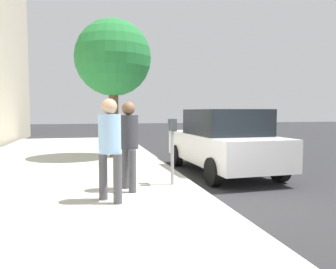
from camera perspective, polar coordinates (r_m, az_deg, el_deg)
name	(u,v)px	position (r m, az deg, el deg)	size (l,w,h in m)	color
ground_plane	(209,201)	(6.44, 7.21, -11.43)	(80.00, 80.00, 0.00)	#2B2B2D
sidewalk_slab	(44,208)	(6.08, -20.94, -11.87)	(28.00, 6.00, 0.15)	#B7B2A8
parking_meter	(172,137)	(6.93, 0.77, -0.49)	(0.36, 0.12, 1.41)	gray
pedestrian_at_meter	(129,139)	(6.45, -6.91, -0.71)	(0.52, 0.38, 1.76)	#47474C
pedestrian_bystander	(110,141)	(5.68, -10.15, -1.16)	(0.46, 0.39, 1.78)	#47474C
parked_sedan_near	(223,141)	(9.10, 9.59, -1.16)	(4.46, 2.09, 1.77)	silver
street_tree	(113,59)	(11.34, -9.60, 12.95)	(2.55, 2.55, 4.63)	brown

